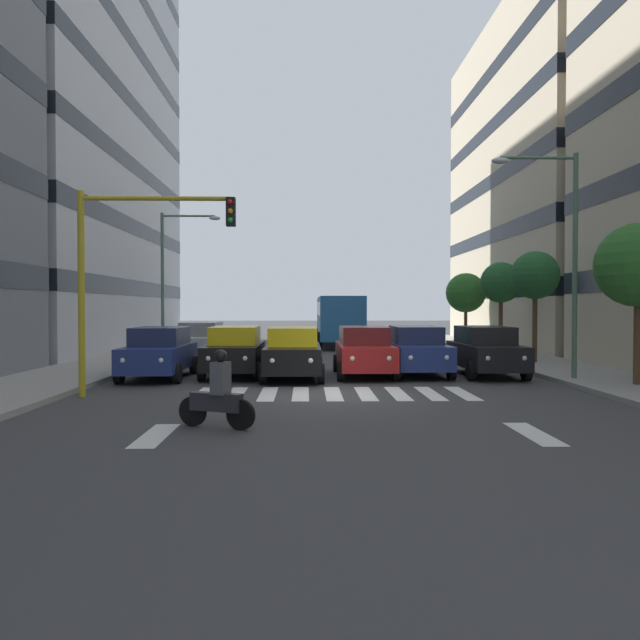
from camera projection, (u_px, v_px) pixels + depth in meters
ground_plane at (333, 394)px, 17.22m from camera, size 180.00×180.00×0.00m
sidewalk_right at (10, 392)px, 17.02m from camera, size 3.44×90.00×0.15m
building_left_block_0 at (579, 183)px, 38.52m from camera, size 11.19×20.69×20.15m
building_right_block_0 at (41, 78)px, 36.07m from camera, size 11.19×23.93×31.35m
crosswalk_markings at (333, 394)px, 17.22m from camera, size 7.65×2.80×0.01m
lane_arrow_0 at (534, 434)px, 11.80m from camera, size 0.50×2.20×0.01m
lane_arrow_1 at (155, 435)px, 11.64m from camera, size 0.50×2.20×0.01m
car_0 at (486, 350)px, 21.69m from camera, size 2.02×4.44×1.72m
car_1 at (416, 350)px, 21.92m from camera, size 2.02×4.44×1.72m
car_2 at (364, 351)px, 21.58m from camera, size 2.02×4.44×1.72m
car_3 at (293, 352)px, 20.80m from camera, size 2.02×4.44×1.72m
car_4 at (235, 351)px, 21.62m from camera, size 2.02×4.44×1.72m
car_5 at (159, 352)px, 20.90m from camera, size 2.02×4.44×1.72m
car_row2_0 at (201, 341)px, 27.59m from camera, size 2.02×4.44×1.72m
bus_behind_traffic at (339, 316)px, 38.63m from camera, size 2.78×10.50×3.00m
motorcycle_with_rider at (218, 396)px, 12.33m from camera, size 1.60×0.76×1.57m
traffic_light_gantry at (126, 259)px, 16.59m from camera, size 4.20×0.36×5.50m
street_lamp_left at (561, 241)px, 19.60m from camera, size 2.76×0.28×7.09m
street_lamp_right at (172, 267)px, 30.24m from camera, size 2.91×0.28×6.82m
street_tree_0 at (638, 266)px, 18.02m from camera, size 2.43×2.43×4.69m
street_tree_1 at (535, 276)px, 25.30m from camera, size 1.96×1.96×4.53m
street_tree_2 at (501, 283)px, 31.10m from camera, size 2.04×2.04×4.50m
street_tree_3 at (466, 293)px, 37.91m from camera, size 2.41×2.41×4.32m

